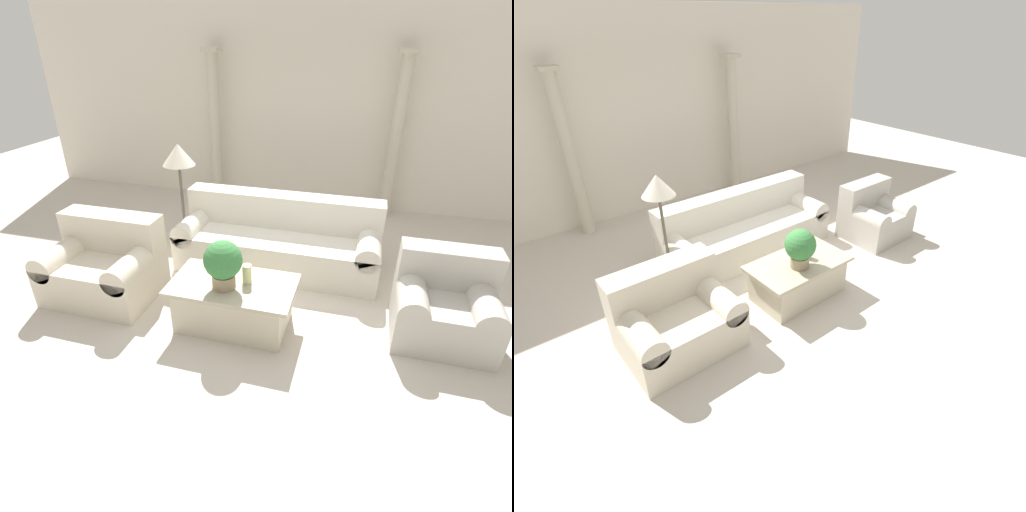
% 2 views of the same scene
% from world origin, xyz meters
% --- Properties ---
extents(ground_plane, '(16.00, 16.00, 0.00)m').
position_xyz_m(ground_plane, '(0.00, 0.00, 0.00)').
color(ground_plane, beige).
extents(wall_back, '(10.00, 0.06, 3.20)m').
position_xyz_m(wall_back, '(0.00, 3.18, 1.60)').
color(wall_back, silver).
rests_on(wall_back, ground_plane).
extents(sofa_long, '(2.46, 0.88, 0.87)m').
position_xyz_m(sofa_long, '(0.03, 0.81, 0.35)').
color(sofa_long, beige).
rests_on(sofa_long, ground_plane).
extents(loveseat, '(1.15, 0.88, 0.87)m').
position_xyz_m(loveseat, '(-1.68, -0.33, 0.36)').
color(loveseat, beige).
rests_on(loveseat, ground_plane).
extents(coffee_table, '(1.21, 0.71, 0.49)m').
position_xyz_m(coffee_table, '(-0.12, -0.50, 0.25)').
color(coffee_table, beige).
rests_on(coffee_table, ground_plane).
extents(potted_plant, '(0.37, 0.37, 0.48)m').
position_xyz_m(potted_plant, '(-0.18, -0.58, 0.75)').
color(potted_plant, '#937F60').
rests_on(potted_plant, coffee_table).
extents(pillar_candle, '(0.09, 0.09, 0.19)m').
position_xyz_m(pillar_candle, '(0.01, -0.45, 0.58)').
color(pillar_candle, beige).
rests_on(pillar_candle, coffee_table).
extents(floor_lamp, '(0.39, 0.39, 1.48)m').
position_xyz_m(floor_lamp, '(-1.21, 0.75, 1.27)').
color(floor_lamp, '#4C473D').
rests_on(floor_lamp, ground_plane).
extents(column_left, '(0.26, 0.26, 2.45)m').
position_xyz_m(column_left, '(-1.56, 2.87, 1.25)').
color(column_left, beige).
rests_on(column_left, ground_plane).
extents(column_right, '(0.26, 0.26, 2.45)m').
position_xyz_m(column_right, '(1.33, 2.87, 1.25)').
color(column_right, beige).
rests_on(column_right, ground_plane).
extents(armchair, '(0.90, 0.80, 0.84)m').
position_xyz_m(armchair, '(1.86, -0.09, 0.35)').
color(armchair, '#B7B2A8').
rests_on(armchair, ground_plane).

